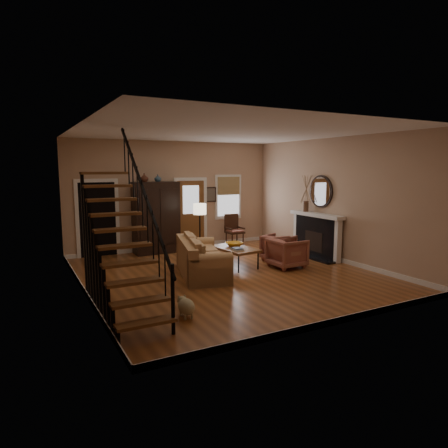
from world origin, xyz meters
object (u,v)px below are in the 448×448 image
coffee_table (235,257)px  armoire (156,218)px  side_chair (235,230)px  armchair_right (279,248)px  floor_lamp (200,232)px  armchair_left (287,253)px  sofa (202,258)px

coffee_table → armoire: bearing=115.9°
armoire → coffee_table: bearing=-64.1°
armoire → side_chair: armoire is taller
armchair_right → armoire: bearing=24.0°
floor_lamp → side_chair: bearing=33.3°
armchair_left → armoire: bearing=34.6°
armoire → floor_lamp: (0.80, -1.35, -0.28)m
armchair_left → armchair_right: size_ratio=1.07×
sofa → coffee_table: bearing=32.3°
coffee_table → floor_lamp: 1.37m
coffee_table → floor_lamp: bearing=110.4°
armoire → side_chair: 2.61m
armoire → coffee_table: size_ratio=1.64×
armchair_right → floor_lamp: size_ratio=0.50×
armchair_right → sofa: bearing=76.6°
sofa → side_chair: size_ratio=2.16×
armoire → floor_lamp: bearing=-59.6°
armoire → coffee_table: 2.94m
sofa → coffee_table: (1.09, 0.34, -0.17)m
armchair_left → floor_lamp: bearing=38.1°
armoire → armchair_left: 4.05m
armchair_right → floor_lamp: floor_lamp is taller
armoire → armchair_left: size_ratio=2.55×
sofa → armchair_right: bearing=23.9°
armoire → armchair_right: armoire is taller
armoire → sofa: (0.14, -2.89, -0.64)m
armchair_left → floor_lamp: size_ratio=0.54×
floor_lamp → armchair_left: bearing=-50.6°
sofa → armchair_left: bearing=5.9°
coffee_table → armchair_left: size_ratio=1.55×
armchair_right → side_chair: (-0.07, 2.30, 0.16)m
armchair_right → side_chair: 2.30m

